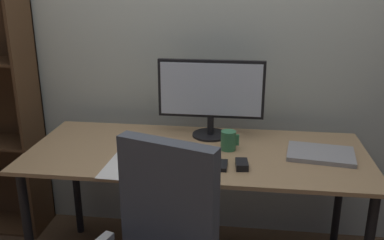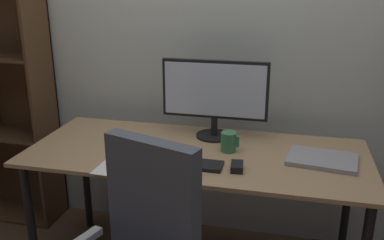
{
  "view_description": "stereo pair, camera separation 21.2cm",
  "coord_description": "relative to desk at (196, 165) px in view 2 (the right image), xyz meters",
  "views": [
    {
      "loc": [
        0.23,
        -1.98,
        1.57
      ],
      "look_at": [
        -0.03,
        0.01,
        0.9
      ],
      "focal_mm": 39.59,
      "sensor_mm": 36.0,
      "label": 1
    },
    {
      "loc": [
        0.44,
        -1.94,
        1.57
      ],
      "look_at": [
        -0.03,
        0.01,
        0.9
      ],
      "focal_mm": 39.59,
      "sensor_mm": 36.0,
      "label": 2
    }
  ],
  "objects": [
    {
      "name": "laptop",
      "position": [
        0.62,
        0.01,
        0.09
      ],
      "size": [
        0.35,
        0.27,
        0.02
      ],
      "primitive_type": "cube",
      "rotation": [
        0.0,
        0.0,
        -0.14
      ],
      "color": "#99999E",
      "rests_on": "desk"
    },
    {
      "name": "mouse",
      "position": [
        0.23,
        -0.18,
        0.09
      ],
      "size": [
        0.06,
        0.1,
        0.03
      ],
      "primitive_type": "cube",
      "rotation": [
        0.0,
        0.0,
        0.09
      ],
      "color": "black",
      "rests_on": "desk"
    },
    {
      "name": "paper_sheet",
      "position": [
        -0.3,
        -0.23,
        0.08
      ],
      "size": [
        0.22,
        0.3,
        0.0
      ],
      "primitive_type": "cube",
      "rotation": [
        0.0,
        0.0,
        -0.04
      ],
      "color": "white",
      "rests_on": "desk"
    },
    {
      "name": "desk",
      "position": [
        0.0,
        0.0,
        0.0
      ],
      "size": [
        1.72,
        0.73,
        0.74
      ],
      "color": "tan",
      "rests_on": "ground"
    },
    {
      "name": "coffee_mug",
      "position": [
        0.16,
        0.04,
        0.13
      ],
      "size": [
        0.09,
        0.08,
        0.1
      ],
      "color": "#387F51",
      "rests_on": "desk"
    },
    {
      "name": "monitor",
      "position": [
        0.05,
        0.22,
        0.32
      ],
      "size": [
        0.57,
        0.2,
        0.43
      ],
      "color": "black",
      "rests_on": "desk"
    },
    {
      "name": "back_wall",
      "position": [
        0.0,
        0.53,
        0.64
      ],
      "size": [
        6.4,
        0.1,
        2.6
      ],
      "primitive_type": "cube",
      "color": "beige",
      "rests_on": "ground"
    },
    {
      "name": "keyboard",
      "position": [
        0.02,
        -0.18,
        0.09
      ],
      "size": [
        0.29,
        0.12,
        0.02
      ],
      "primitive_type": "cube",
      "rotation": [
        0.0,
        0.0,
        -0.02
      ],
      "color": "black",
      "rests_on": "desk"
    },
    {
      "name": "bookshelf",
      "position": [
        -1.38,
        0.36,
        0.17
      ],
      "size": [
        0.62,
        0.28,
        1.71
      ],
      "color": "#4C331E",
      "rests_on": "ground"
    }
  ]
}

